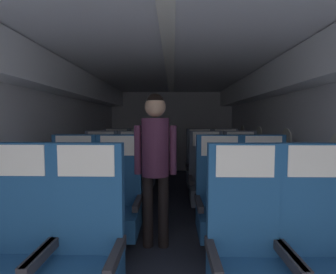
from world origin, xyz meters
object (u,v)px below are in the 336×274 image
object	(u,v)px
seat_a_right_aisle	(321,257)
seat_d_left_window	(116,168)
seat_b_left_window	(72,203)
seat_d_right_window	(200,168)
seat_a_left_window	(12,253)
seat_b_left_aisle	(117,204)
seat_b_right_window	(220,205)
seat_c_right_aisle	(241,182)
seat_d_right_aisle	(226,168)
flight_attendant	(155,154)
seat_b_right_aisle	(265,205)
seat_c_left_aisle	(133,181)
seat_c_right_window	(206,181)
seat_d_left_aisle	(142,168)
seat_a_right_window	(247,257)
seat_c_left_window	(100,181)
seat_a_left_aisle	(83,255)

from	to	relation	value
seat_a_right_aisle	seat_d_left_window	size ratio (longest dim) A/B	1.00
seat_b_left_window	seat_d_right_window	bearing A→B (deg)	51.12
seat_a_left_window	seat_d_left_window	bearing A→B (deg)	89.88
seat_b_left_aisle	seat_b_right_window	distance (m)	1.02
seat_c_right_aisle	seat_d_right_aisle	bearing A→B (deg)	90.65
seat_a_right_aisle	flight_attendant	bearing A→B (deg)	137.01
seat_a_right_aisle	seat_b_right_aisle	bearing A→B (deg)	89.92
seat_c_left_aisle	seat_d_right_window	size ratio (longest dim) A/B	1.00
seat_c_right_window	seat_b_right_aisle	bearing A→B (deg)	-64.00
seat_c_right_window	seat_d_right_aisle	xyz separation A→B (m)	(0.46, 0.90, 0.00)
seat_a_left_window	seat_d_left_window	world-z (taller)	same
seat_b_right_aisle	seat_d_left_aisle	bearing A→B (deg)	128.37
seat_a_right_aisle	seat_a_right_window	bearing A→B (deg)	-178.59
seat_d_left_aisle	seat_d_right_window	size ratio (longest dim) A/B	1.00
seat_c_right_aisle	seat_d_right_aisle	xyz separation A→B (m)	(-0.01, 0.92, 0.00)
seat_c_left_aisle	seat_c_right_window	xyz separation A→B (m)	(1.00, 0.00, 0.00)
seat_b_left_aisle	seat_d_left_window	bearing A→B (deg)	103.55
seat_d_right_aisle	seat_c_left_aisle	bearing A→B (deg)	-148.19
flight_attendant	seat_d_left_aisle	bearing A→B (deg)	-86.72
seat_a_left_window	seat_b_right_aisle	xyz separation A→B (m)	(1.90, 0.93, 0.00)
flight_attendant	seat_b_right_aisle	bearing A→B (deg)	166.71
seat_c_left_window	seat_c_left_aisle	bearing A→B (deg)	-0.79
seat_b_right_aisle	seat_b_right_window	size ratio (longest dim) A/B	1.00
seat_a_left_aisle	seat_c_right_aisle	size ratio (longest dim) A/B	1.00
seat_b_right_aisle	seat_d_right_window	distance (m)	1.88
seat_b_right_window	seat_c_right_window	xyz separation A→B (m)	(-0.01, 0.93, 0.00)
seat_a_right_window	seat_b_left_aisle	bearing A→B (deg)	137.13
seat_a_left_window	seat_d_right_window	xyz separation A→B (m)	(1.46, 2.75, 0.00)
seat_a_left_window	seat_b_left_aisle	world-z (taller)	same
seat_c_right_window	seat_d_right_window	world-z (taller)	same
seat_b_left_aisle	seat_b_right_aisle	bearing A→B (deg)	-0.06
seat_d_left_aisle	seat_a_right_aisle	bearing A→B (deg)	-62.22
seat_b_left_aisle	seat_c_left_window	size ratio (longest dim) A/B	1.00
seat_a_right_aisle	seat_a_right_window	xyz separation A→B (m)	(-0.45, -0.01, 0.00)
seat_b_left_window	seat_d_right_aisle	distance (m)	2.65
seat_b_right_aisle	seat_c_left_aisle	xyz separation A→B (m)	(-1.45, 0.92, 0.00)
seat_c_left_aisle	flight_attendant	distance (m)	1.04
seat_a_right_window	seat_d_right_aisle	size ratio (longest dim) A/B	1.00
seat_c_right_aisle	seat_d_left_window	xyz separation A→B (m)	(-1.91, 0.92, 0.00)
seat_b_right_aisle	seat_b_left_aisle	bearing A→B (deg)	179.94
seat_a_left_window	seat_c_right_window	bearing A→B (deg)	51.90
seat_c_left_aisle	seat_c_left_window	bearing A→B (deg)	179.21
flight_attendant	seat_b_right_window	bearing A→B (deg)	163.12
seat_a_right_window	seat_d_left_aisle	world-z (taller)	same
seat_c_right_window	seat_a_right_aisle	bearing A→B (deg)	-76.30
seat_b_right_aisle	seat_c_right_aisle	size ratio (longest dim) A/B	1.00
seat_b_left_aisle	seat_d_left_aisle	xyz separation A→B (m)	(0.01, 1.83, 0.00)
seat_c_left_aisle	flight_attendant	size ratio (longest dim) A/B	0.74
seat_c_left_window	seat_d_right_window	bearing A→B (deg)	31.37
seat_c_right_aisle	seat_c_right_window	size ratio (longest dim) A/B	1.00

